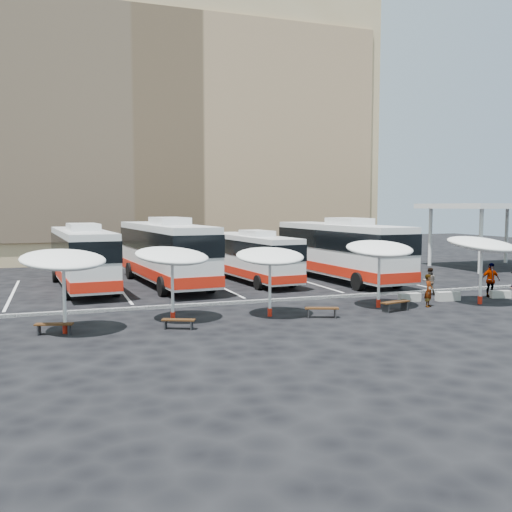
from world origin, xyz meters
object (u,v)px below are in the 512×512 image
object	(u,v)px
conc_bench_1	(448,296)
wood_bench_1	(179,321)
sunshade_0	(63,260)
passenger_0	(429,291)
conc_bench_0	(410,297)
passenger_1	(430,281)
bus_0	(82,255)
wood_bench_3	(395,304)
sunshade_3	(379,249)
sunshade_2	(270,256)
sunshade_1	(172,256)
wood_bench_2	(322,310)
bus_3	(340,249)
wood_bench_0	(54,326)
bus_2	(251,255)
sunshade_4	(482,245)
conc_bench_2	(500,294)
passenger_2	(491,280)
bus_1	(165,250)

from	to	relation	value
conc_bench_1	wood_bench_1	bearing A→B (deg)	-171.66
sunshade_0	passenger_0	bearing A→B (deg)	0.75
conc_bench_0	passenger_1	bearing A→B (deg)	32.86
bus_0	passenger_1	xyz separation A→B (m)	(18.38, -9.19, -1.27)
wood_bench_3	bus_0	bearing A→B (deg)	136.48
sunshade_3	wood_bench_1	xyz separation A→B (m)	(-10.36, -1.70, -2.58)
conc_bench_1	bus_0	bearing A→B (deg)	148.04
sunshade_2	conc_bench_1	world-z (taller)	sunshade_2
sunshade_1	wood_bench_2	size ratio (longest dim) A/B	2.74
bus_3	sunshade_3	distance (m)	10.18
sunshade_1	sunshade_0	bearing A→B (deg)	-166.63
sunshade_2	wood_bench_0	distance (m)	9.57
wood_bench_0	bus_3	bearing A→B (deg)	30.75
wood_bench_3	conc_bench_0	xyz separation A→B (m)	(2.32, 2.22, -0.16)
bus_2	bus_0	bearing A→B (deg)	171.69
conc_bench_0	sunshade_3	bearing A→B (deg)	-158.52
sunshade_4	conc_bench_2	xyz separation A→B (m)	(2.41, 1.19, -2.84)
sunshade_4	bus_2	bearing A→B (deg)	124.27
sunshade_1	wood_bench_1	xyz separation A→B (m)	(-0.12, -1.80, -2.51)
bus_0	conc_bench_1	distance (m)	21.31
sunshade_1	wood_bench_0	distance (m)	5.61
sunshade_0	conc_bench_0	xyz separation A→B (m)	(17.19, 1.94, -2.68)
conc_bench_1	sunshade_0	bearing A→B (deg)	-175.71
conc_bench_1	conc_bench_0	bearing A→B (deg)	166.37
sunshade_4	passenger_1	world-z (taller)	sunshade_4
wood_bench_2	conc_bench_2	bearing A→B (deg)	8.58
bus_2	conc_bench_1	size ratio (longest dim) A/B	8.58
sunshade_4	passenger_0	size ratio (longest dim) A/B	2.75
sunshade_4	bus_0	bearing A→B (deg)	146.27
passenger_2	sunshade_1	bearing A→B (deg)	-168.09
bus_2	wood_bench_2	distance (m)	12.76
sunshade_0	sunshade_3	distance (m)	14.75
wood_bench_0	bus_0	bearing A→B (deg)	82.74
wood_bench_0	wood_bench_1	world-z (taller)	wood_bench_0
sunshade_1	conc_bench_1	bearing A→B (deg)	1.47
sunshade_0	sunshade_4	size ratio (longest dim) A/B	0.92
wood_bench_2	wood_bench_0	bearing A→B (deg)	177.89
passenger_0	sunshade_4	bearing A→B (deg)	-42.84
sunshade_2	passenger_1	world-z (taller)	sunshade_2
sunshade_3	wood_bench_2	size ratio (longest dim) A/B	2.45
bus_2	passenger_0	xyz separation A→B (m)	(5.24, -11.91, -0.94)
bus_1	wood_bench_2	distance (m)	13.97
sunshade_1	bus_3	bearing A→B (deg)	36.07
bus_2	sunshade_0	size ratio (longest dim) A/B	2.67
sunshade_4	sunshade_1	bearing A→B (deg)	176.32
bus_3	conc_bench_2	world-z (taller)	bus_3
bus_2	passenger_0	bearing A→B (deg)	-71.65
sunshade_0	sunshade_4	world-z (taller)	sunshade_4
sunshade_1	sunshade_3	world-z (taller)	sunshade_3
passenger_2	wood_bench_1	bearing A→B (deg)	-162.38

